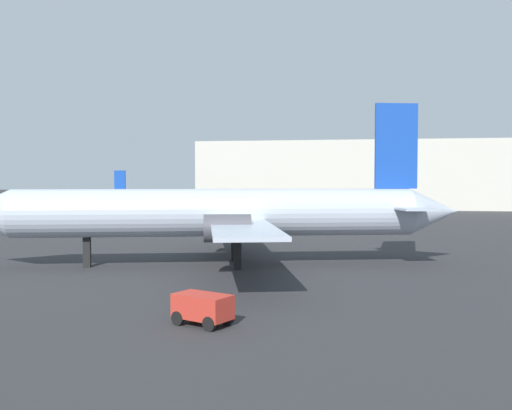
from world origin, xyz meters
The scene contains 4 objects.
airplane_on_taxiway centered at (-6.45, 30.60, 3.74)m, with size 34.93×27.42×11.55m.
airplane_far_right centered at (-27.26, 83.02, 2.44)m, with size 27.13×19.95×7.61m.
baggage_cart centered at (-3.41, 14.16, 0.76)m, with size 2.72×2.20×1.30m.
terminal_building centered at (14.06, 120.39, 6.98)m, with size 87.63×26.75×13.97m, color beige.
Camera 1 is at (2.77, -8.91, 6.09)m, focal length 40.45 mm.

